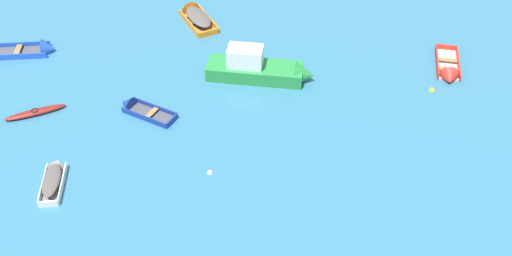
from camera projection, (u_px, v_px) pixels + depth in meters
name	position (u px, v px, depth m)	size (l,w,h in m)	color
rowboat_red_back_row_center	(449.00, 72.00, 34.66)	(1.54, 3.90, 1.21)	beige
rowboat_white_far_back	(54.00, 176.00, 28.06)	(1.84, 3.08, 0.87)	gray
motor_launch_green_near_right	(262.00, 69.00, 34.12)	(6.50, 2.38, 2.29)	#288C3D
rowboat_deep_blue_far_left	(136.00, 108.00, 32.18)	(3.58, 1.84, 1.00)	#4C4C51
kayak_maroon_distant_center	(35.00, 112.00, 31.89)	(2.95, 2.44, 0.32)	maroon
rowboat_blue_outer_right	(38.00, 50.00, 36.47)	(4.11, 2.55, 1.29)	#4C4C51
rowboat_orange_back_row_left	(195.00, 15.00, 39.50)	(3.67, 3.93, 1.36)	#99754C
mooring_buoy_between_boats_left	(210.00, 173.00, 28.60)	(0.28, 0.28, 0.28)	silver
mooring_buoy_near_foreground	(432.00, 90.00, 33.62)	(0.34, 0.34, 0.34)	yellow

